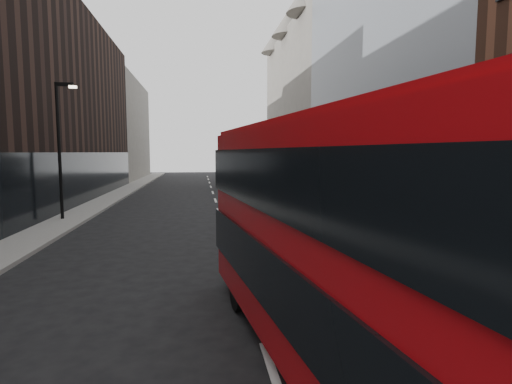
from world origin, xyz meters
name	(u,v)px	position (x,y,z in m)	size (l,w,h in m)	color
sidewalk_right	(316,199)	(7.50, 25.00, 0.07)	(3.00, 80.00, 0.15)	slate
sidewalk_left	(101,203)	(-8.00, 25.00, 0.07)	(2.00, 80.00, 0.15)	slate
building_modern_block	(396,54)	(11.47, 21.00, 9.90)	(5.03, 22.00, 20.00)	#979BA0
building_victorian	(303,102)	(11.38, 44.00, 9.66)	(6.50, 24.00, 21.00)	slate
building_left_mid	(67,109)	(-11.50, 30.00, 7.00)	(5.00, 24.00, 14.00)	black
building_left_far	(121,131)	(-11.50, 52.00, 6.50)	(5.00, 20.00, 13.00)	slate
street_lamp	(60,141)	(-8.22, 18.00, 4.18)	(1.06, 0.22, 7.00)	black
red_bus	(349,239)	(1.11, 1.87, 2.29)	(3.68, 10.39, 4.12)	#AA0A0F
grey_bus	(236,171)	(2.60, 37.70, 1.70)	(2.37, 9.85, 3.18)	black
car_a	(266,225)	(1.50, 12.00, 0.64)	(1.51, 3.76, 1.28)	black
car_b	(258,192)	(3.14, 25.45, 0.67)	(1.42, 4.08, 1.34)	#92949A
car_c	(249,194)	(2.33, 24.00, 0.67)	(1.87, 4.60, 1.33)	black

